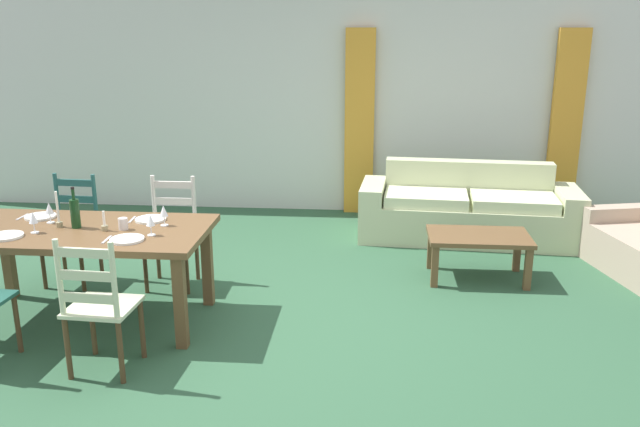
# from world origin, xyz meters

# --- Properties ---
(ground_plane) EXTENTS (9.60, 9.60, 0.02)m
(ground_plane) POSITION_xyz_m (0.00, 0.00, -0.01)
(ground_plane) COLOR #2E563A
(wall_far) EXTENTS (9.60, 0.16, 2.70)m
(wall_far) POSITION_xyz_m (0.00, 3.30, 1.35)
(wall_far) COLOR silver
(wall_far) RESTS_ON ground_plane
(curtain_panel_left) EXTENTS (0.35, 0.08, 2.20)m
(curtain_panel_left) POSITION_xyz_m (0.60, 3.16, 1.10)
(curtain_panel_left) COLOR gold
(curtain_panel_left) RESTS_ON ground_plane
(curtain_panel_right) EXTENTS (0.35, 0.08, 2.20)m
(curtain_panel_right) POSITION_xyz_m (3.00, 3.16, 1.10)
(curtain_panel_right) COLOR gold
(curtain_panel_right) RESTS_ON ground_plane
(dining_table) EXTENTS (1.90, 0.96, 0.75)m
(dining_table) POSITION_xyz_m (-1.40, -0.11, 0.66)
(dining_table) COLOR brown
(dining_table) RESTS_ON ground_plane
(dining_chair_near_right) EXTENTS (0.44, 0.42, 0.96)m
(dining_chair_near_right) POSITION_xyz_m (-0.96, -0.88, 0.48)
(dining_chair_near_right) COLOR beige
(dining_chair_near_right) RESTS_ON ground_plane
(dining_chair_far_left) EXTENTS (0.44, 0.42, 0.96)m
(dining_chair_far_left) POSITION_xyz_m (-1.86, 0.67, 0.48)
(dining_chair_far_left) COLOR #225550
(dining_chair_far_left) RESTS_ON ground_plane
(dining_chair_far_right) EXTENTS (0.42, 0.40, 0.96)m
(dining_chair_far_right) POSITION_xyz_m (-0.96, 0.68, 0.48)
(dining_chair_far_right) COLOR beige
(dining_chair_far_right) RESTS_ON ground_plane
(dinner_plate_near_left) EXTENTS (0.24, 0.24, 0.02)m
(dinner_plate_near_left) POSITION_xyz_m (-1.85, -0.36, 0.76)
(dinner_plate_near_left) COLOR white
(dinner_plate_near_left) RESTS_ON dining_table
(dinner_plate_near_right) EXTENTS (0.24, 0.24, 0.02)m
(dinner_plate_near_right) POSITION_xyz_m (-0.95, -0.36, 0.76)
(dinner_plate_near_right) COLOR white
(dinner_plate_near_right) RESTS_ON dining_table
(fork_near_right) EXTENTS (0.02, 0.17, 0.01)m
(fork_near_right) POSITION_xyz_m (-1.10, -0.36, 0.75)
(fork_near_right) COLOR silver
(fork_near_right) RESTS_ON dining_table
(dinner_plate_far_left) EXTENTS (0.24, 0.24, 0.02)m
(dinner_plate_far_left) POSITION_xyz_m (-1.85, 0.14, 0.76)
(dinner_plate_far_left) COLOR white
(dinner_plate_far_left) RESTS_ON dining_table
(fork_far_left) EXTENTS (0.02, 0.17, 0.01)m
(fork_far_left) POSITION_xyz_m (-2.00, 0.14, 0.75)
(fork_far_left) COLOR silver
(fork_far_left) RESTS_ON dining_table
(dinner_plate_far_right) EXTENTS (0.24, 0.24, 0.02)m
(dinner_plate_far_right) POSITION_xyz_m (-0.95, 0.14, 0.76)
(dinner_plate_far_right) COLOR white
(dinner_plate_far_right) RESTS_ON dining_table
(fork_far_right) EXTENTS (0.03, 0.17, 0.01)m
(fork_far_right) POSITION_xyz_m (-1.10, 0.14, 0.75)
(fork_far_right) COLOR silver
(fork_far_right) RESTS_ON dining_table
(wine_bottle) EXTENTS (0.07, 0.07, 0.32)m
(wine_bottle) POSITION_xyz_m (-1.44, -0.09, 0.87)
(wine_bottle) COLOR #143819
(wine_bottle) RESTS_ON dining_table
(wine_glass_near_left) EXTENTS (0.06, 0.06, 0.16)m
(wine_glass_near_left) POSITION_xyz_m (-1.69, -0.25, 0.86)
(wine_glass_near_left) COLOR white
(wine_glass_near_left) RESTS_ON dining_table
(wine_glass_near_right) EXTENTS (0.06, 0.06, 0.16)m
(wine_glass_near_right) POSITION_xyz_m (-0.81, -0.23, 0.86)
(wine_glass_near_right) COLOR white
(wine_glass_near_right) RESTS_ON dining_table
(wine_glass_far_left) EXTENTS (0.06, 0.06, 0.16)m
(wine_glass_far_left) POSITION_xyz_m (-1.70, 0.01, 0.86)
(wine_glass_far_left) COLOR white
(wine_glass_far_left) RESTS_ON dining_table
(wine_glass_far_right) EXTENTS (0.06, 0.06, 0.16)m
(wine_glass_far_right) POSITION_xyz_m (-0.80, 0.01, 0.86)
(wine_glass_far_right) COLOR white
(wine_glass_far_right) RESTS_ON dining_table
(coffee_cup_primary) EXTENTS (0.07, 0.07, 0.09)m
(coffee_cup_primary) POSITION_xyz_m (-1.07, -0.11, 0.80)
(coffee_cup_primary) COLOR silver
(coffee_cup_primary) RESTS_ON dining_table
(candle_tall) EXTENTS (0.05, 0.05, 0.28)m
(candle_tall) POSITION_xyz_m (-1.58, -0.09, 0.83)
(candle_tall) COLOR #998C66
(candle_tall) RESTS_ON dining_table
(candle_short) EXTENTS (0.05, 0.05, 0.15)m
(candle_short) POSITION_xyz_m (-1.20, -0.15, 0.79)
(candle_short) COLOR #998C66
(candle_short) RESTS_ON dining_table
(couch) EXTENTS (2.33, 0.96, 0.80)m
(couch) POSITION_xyz_m (1.80, 2.25, 0.29)
(couch) COLOR beige
(couch) RESTS_ON ground_plane
(coffee_table) EXTENTS (0.90, 0.56, 0.42)m
(coffee_table) POSITION_xyz_m (1.74, 1.03, 0.36)
(coffee_table) COLOR brown
(coffee_table) RESTS_ON ground_plane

